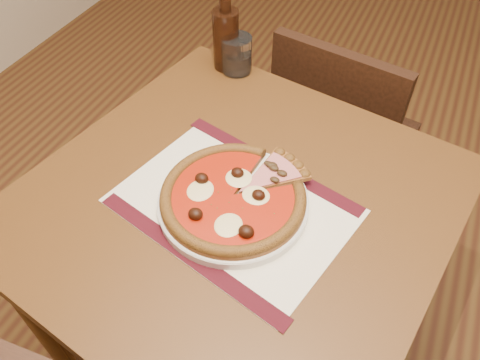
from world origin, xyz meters
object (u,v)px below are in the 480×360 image
chair_far (338,134)px  bottle (226,37)px  plate (233,203)px  table (236,227)px  water_glass (237,54)px  pizza (233,196)px

chair_far → bottle: (-0.30, -0.19, 0.37)m
chair_far → plate: (-0.08, -0.61, 0.30)m
table → water_glass: (-0.18, 0.40, 0.15)m
chair_far → bottle: size_ratio=3.65×
pizza → bottle: (-0.22, 0.43, 0.06)m
chair_far → bottle: bottle is taller
chair_far → water_glass: 0.47m
table → pizza: 0.13m
table → chair_far: bearing=81.9°
chair_far → bottle: 0.51m
pizza → water_glass: bearing=113.9°
chair_far → pizza: chair_far is taller
table → pizza: pizza is taller
water_glass → bottle: (-0.03, 0.01, 0.04)m
chair_far → plate: bearing=92.7°
bottle → table: bearing=-62.1°
chair_far → pizza: size_ratio=2.89×
pizza → bottle: bottle is taller
chair_far → pizza: bearing=92.6°
plate → pizza: pizza is taller
table → plate: 0.12m
pizza → water_glass: 0.46m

